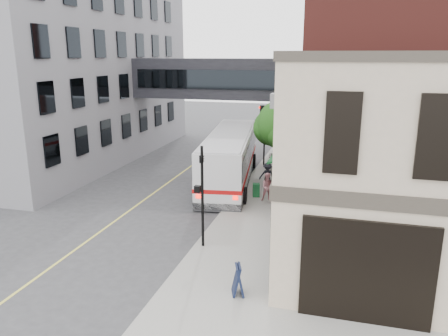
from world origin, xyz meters
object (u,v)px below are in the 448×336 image
Objects in this scene: bus at (230,155)px; newspaper_box at (256,190)px; pedestrian_a at (271,168)px; sandwich_board at (238,280)px; pedestrian_c at (267,175)px; pedestrian_b at (268,187)px.

bus is 4.03m from newspaper_box.
pedestrian_a reaches higher than newspaper_box.
pedestrian_a is at bearing 75.63° from sandwich_board.
newspaper_box is (2.39, -2.98, -1.28)m from bus.
pedestrian_a is 1.25m from pedestrian_c.
pedestrian_b is 2.09× the size of newspaper_box.
bus reaches higher than pedestrian_b.
pedestrian_c is at bearing 64.43° from newspaper_box.
pedestrian_a is at bearing 3.04° from bus.
bus is 7.67× the size of pedestrian_c.
pedestrian_c reaches higher than sandwich_board.
pedestrian_b is 1.10m from newspaper_box.
pedestrian_b reaches higher than pedestrian_c.
pedestrian_c is (-0.47, 2.50, -0.02)m from pedestrian_b.
pedestrian_a is 3.77m from pedestrian_b.
pedestrian_b is 10.25m from sandwich_board.
bus is 4.89m from pedestrian_b.
pedestrian_a is 2.44× the size of newspaper_box.
bus reaches higher than pedestrian_a.
pedestrian_b is at bearing 74.81° from sandwich_board.
pedestrian_a reaches higher than sandwich_board.
newspaper_box is at bearing -99.48° from pedestrian_c.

